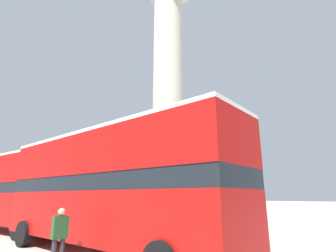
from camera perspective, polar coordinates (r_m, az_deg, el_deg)
The scene contains 7 objects.
ground_plane at distance 16.77m, azimuth 0.00°, elevation -21.83°, with size 200.00×200.00×0.00m, color #ADA89E.
monument_column at distance 17.11m, azimuth 0.00°, elevation -1.61°, with size 5.78×5.78×18.78m.
bus_a at distance 19.06m, azimuth -30.89°, elevation -11.68°, with size 11.56×3.02×4.37m.
bus_b at distance 10.29m, azimuth -12.88°, elevation -12.45°, with size 10.91×3.12×4.33m.
equestrian_statue at distance 25.27m, azimuth -13.51°, elevation -15.17°, with size 3.78×3.35×5.92m.
street_lamp at distance 16.78m, azimuth -18.69°, elevation -10.04°, with size 0.39×0.39×6.04m.
pedestrian_near_lamp at distance 8.79m, azimuth -22.56°, elevation -21.00°, with size 0.23×0.45×1.66m.
Camera 1 is at (10.28, -13.10, 2.01)m, focal length 28.00 mm.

